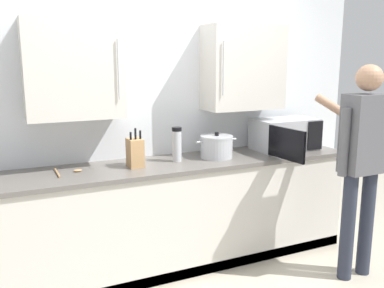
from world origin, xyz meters
TOP-DOWN VIEW (x-y plane):
  - back_wall_tiled at (0.00, 1.06)m, footprint 4.03×0.44m
  - counter_unit at (0.00, 0.76)m, footprint 3.18×0.61m
  - microwave_oven at (1.12, 0.79)m, footprint 0.59×0.77m
  - knife_block at (-0.32, 0.75)m, footprint 0.11×0.15m
  - thermos_flask at (0.04, 0.78)m, footprint 0.08×0.08m
  - wooden_spoon at (-0.84, 0.79)m, footprint 0.19×0.24m
  - stock_pot at (0.41, 0.76)m, footprint 0.37×0.28m
  - person_figure at (1.25, -0.03)m, footprint 0.44×0.61m

SIDE VIEW (x-z plane):
  - counter_unit at x=0.00m, z-range 0.00..0.90m
  - wooden_spoon at x=-0.84m, z-range 0.90..0.92m
  - stock_pot at x=0.41m, z-range 0.89..1.11m
  - knife_block at x=-0.32m, z-range 0.86..1.17m
  - person_figure at x=1.25m, z-range 0.17..1.87m
  - microwave_oven at x=1.12m, z-range 0.90..1.19m
  - thermos_flask at x=0.04m, z-range 0.90..1.19m
  - back_wall_tiled at x=0.00m, z-range 0.06..2.85m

